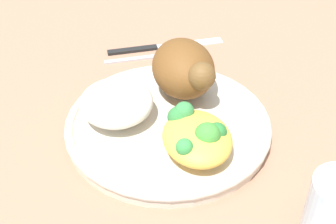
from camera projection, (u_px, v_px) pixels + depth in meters
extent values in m
plane|color=#A27258|center=(168.00, 131.00, 0.56)|extent=(2.00, 2.00, 0.00)
cylinder|color=beige|center=(168.00, 127.00, 0.56)|extent=(0.25, 0.25, 0.02)
torus|color=beige|center=(168.00, 122.00, 0.55)|extent=(0.25, 0.25, 0.01)
ellipsoid|color=brown|center=(183.00, 68.00, 0.57)|extent=(0.10, 0.08, 0.07)
sphere|color=brown|center=(202.00, 76.00, 0.53)|extent=(0.03, 0.03, 0.03)
ellipsoid|color=silver|center=(116.00, 102.00, 0.54)|extent=(0.09, 0.09, 0.04)
ellipsoid|color=#F3B444|center=(197.00, 138.00, 0.50)|extent=(0.09, 0.08, 0.03)
sphere|color=#2E7D37|center=(217.00, 132.00, 0.49)|extent=(0.02, 0.02, 0.02)
sphere|color=#3A8847|center=(184.00, 111.00, 0.51)|extent=(0.02, 0.02, 0.02)
sphere|color=#337D3C|center=(179.00, 118.00, 0.51)|extent=(0.03, 0.03, 0.03)
sphere|color=green|center=(183.00, 147.00, 0.47)|extent=(0.02, 0.02, 0.02)
sphere|color=#459539|center=(207.00, 136.00, 0.48)|extent=(0.03, 0.03, 0.03)
cube|color=#B2B2B7|center=(139.00, 57.00, 0.69)|extent=(0.01, 0.11, 0.01)
cube|color=#B2B2B7|center=(183.00, 53.00, 0.71)|extent=(0.02, 0.03, 0.00)
cube|color=black|center=(132.00, 49.00, 0.71)|extent=(0.01, 0.08, 0.01)
cube|color=silver|center=(190.00, 43.00, 0.73)|extent=(0.02, 0.11, 0.00)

